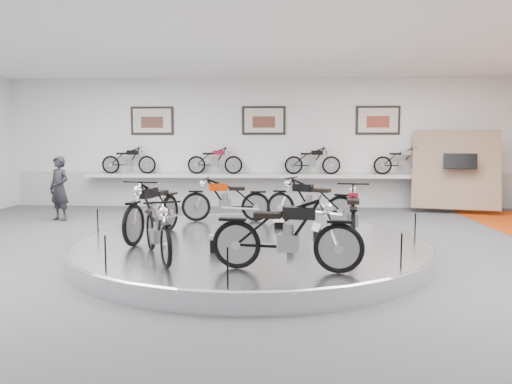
{
  "coord_description": "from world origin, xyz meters",
  "views": [
    {
      "loc": [
        0.54,
        -8.61,
        2.11
      ],
      "look_at": [
        0.08,
        0.6,
        1.14
      ],
      "focal_mm": 35.0,
      "sensor_mm": 36.0,
      "label": 1
    }
  ],
  "objects_px": {
    "bike_e": "(287,234)",
    "bike_c": "(153,209)",
    "bike_f": "(353,213)",
    "bike_a": "(310,201)",
    "display_platform": "(251,248)",
    "bike_b": "(226,199)",
    "visitor": "(59,188)",
    "shelf": "(263,176)",
    "bike_d": "(158,228)"
  },
  "relations": [
    {
      "from": "bike_e",
      "to": "bike_c",
      "type": "bearing_deg",
      "value": 145.05
    },
    {
      "from": "bike_f",
      "to": "bike_a",
      "type": "bearing_deg",
      "value": 29.54
    },
    {
      "from": "bike_c",
      "to": "bike_f",
      "type": "height_order",
      "value": "bike_c"
    },
    {
      "from": "display_platform",
      "to": "bike_f",
      "type": "relative_size",
      "value": 3.72
    },
    {
      "from": "bike_b",
      "to": "bike_f",
      "type": "height_order",
      "value": "bike_f"
    },
    {
      "from": "bike_b",
      "to": "bike_c",
      "type": "distance_m",
      "value": 2.26
    },
    {
      "from": "bike_b",
      "to": "bike_f",
      "type": "distance_m",
      "value": 3.24
    },
    {
      "from": "bike_e",
      "to": "visitor",
      "type": "xyz_separation_m",
      "value": [
        -5.86,
        5.9,
        0.02
      ]
    },
    {
      "from": "shelf",
      "to": "bike_f",
      "type": "height_order",
      "value": "bike_f"
    },
    {
      "from": "bike_a",
      "to": "bike_b",
      "type": "bearing_deg",
      "value": 13.1
    },
    {
      "from": "bike_a",
      "to": "bike_c",
      "type": "height_order",
      "value": "bike_c"
    },
    {
      "from": "shelf",
      "to": "display_platform",
      "type": "bearing_deg",
      "value": -90.0
    },
    {
      "from": "shelf",
      "to": "bike_a",
      "type": "distance_m",
      "value": 4.93
    },
    {
      "from": "display_platform",
      "to": "visitor",
      "type": "bearing_deg",
      "value": 144.48
    },
    {
      "from": "bike_c",
      "to": "bike_e",
      "type": "height_order",
      "value": "bike_c"
    },
    {
      "from": "bike_d",
      "to": "bike_e",
      "type": "relative_size",
      "value": 0.88
    },
    {
      "from": "display_platform",
      "to": "bike_d",
      "type": "relative_size",
      "value": 4.06
    },
    {
      "from": "bike_d",
      "to": "bike_c",
      "type": "bearing_deg",
      "value": 172.68
    },
    {
      "from": "display_platform",
      "to": "shelf",
      "type": "relative_size",
      "value": 0.58
    },
    {
      "from": "display_platform",
      "to": "bike_e",
      "type": "distance_m",
      "value": 2.35
    },
    {
      "from": "bike_a",
      "to": "visitor",
      "type": "height_order",
      "value": "visitor"
    },
    {
      "from": "bike_b",
      "to": "bike_d",
      "type": "distance_m",
      "value": 3.59
    },
    {
      "from": "bike_a",
      "to": "bike_e",
      "type": "distance_m",
      "value": 3.81
    },
    {
      "from": "visitor",
      "to": "bike_e",
      "type": "bearing_deg",
      "value": -20.16
    },
    {
      "from": "display_platform",
      "to": "bike_e",
      "type": "height_order",
      "value": "bike_e"
    },
    {
      "from": "display_platform",
      "to": "bike_b",
      "type": "relative_size",
      "value": 3.83
    },
    {
      "from": "bike_f",
      "to": "visitor",
      "type": "bearing_deg",
      "value": 69.42
    },
    {
      "from": "bike_d",
      "to": "bike_f",
      "type": "distance_m",
      "value": 3.48
    },
    {
      "from": "bike_b",
      "to": "bike_d",
      "type": "height_order",
      "value": "bike_b"
    },
    {
      "from": "bike_e",
      "to": "bike_f",
      "type": "distance_m",
      "value": 2.43
    },
    {
      "from": "display_platform",
      "to": "bike_e",
      "type": "xyz_separation_m",
      "value": [
        0.62,
        -2.17,
        0.67
      ]
    },
    {
      "from": "bike_b",
      "to": "bike_e",
      "type": "distance_m",
      "value": 4.37
    },
    {
      "from": "bike_b",
      "to": "bike_d",
      "type": "relative_size",
      "value": 1.06
    },
    {
      "from": "bike_f",
      "to": "bike_c",
      "type": "bearing_deg",
      "value": 96.04
    },
    {
      "from": "bike_f",
      "to": "bike_e",
      "type": "bearing_deg",
      "value": 158.09
    },
    {
      "from": "shelf",
      "to": "bike_b",
      "type": "height_order",
      "value": "bike_b"
    },
    {
      "from": "bike_c",
      "to": "bike_a",
      "type": "bearing_deg",
      "value": 129.24
    },
    {
      "from": "bike_c",
      "to": "bike_e",
      "type": "bearing_deg",
      "value": 59.17
    },
    {
      "from": "bike_a",
      "to": "bike_c",
      "type": "bearing_deg",
      "value": 53.04
    },
    {
      "from": "display_platform",
      "to": "bike_f",
      "type": "distance_m",
      "value": 1.94
    },
    {
      "from": "bike_c",
      "to": "bike_f",
      "type": "relative_size",
      "value": 1.08
    },
    {
      "from": "bike_c",
      "to": "visitor",
      "type": "distance_m",
      "value": 5.03
    },
    {
      "from": "bike_b",
      "to": "bike_c",
      "type": "relative_size",
      "value": 0.9
    },
    {
      "from": "bike_c",
      "to": "bike_d",
      "type": "relative_size",
      "value": 1.18
    },
    {
      "from": "bike_a",
      "to": "bike_e",
      "type": "height_order",
      "value": "bike_e"
    },
    {
      "from": "shelf",
      "to": "bike_f",
      "type": "xyz_separation_m",
      "value": [
        1.82,
        -6.45,
        -0.19
      ]
    },
    {
      "from": "bike_f",
      "to": "bike_b",
      "type": "bearing_deg",
      "value": 58.2
    },
    {
      "from": "bike_d",
      "to": "bike_e",
      "type": "bearing_deg",
      "value": 47.46
    },
    {
      "from": "bike_c",
      "to": "bike_d",
      "type": "bearing_deg",
      "value": 28.49
    },
    {
      "from": "bike_a",
      "to": "bike_f",
      "type": "xyz_separation_m",
      "value": [
        0.67,
        -1.66,
        -0.0
      ]
    }
  ]
}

